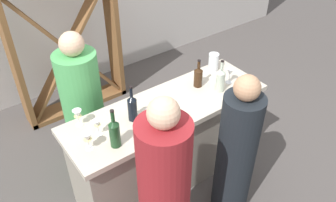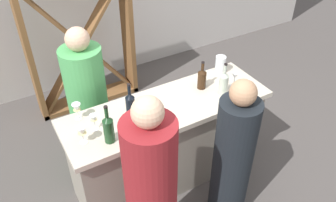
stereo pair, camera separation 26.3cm
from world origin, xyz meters
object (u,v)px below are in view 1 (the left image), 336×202
Objects in this scene: wine_rack at (68,49)px; wine_glass_far_left at (230,73)px; wine_bottle_leftmost_olive_green at (115,132)px; wine_glass_near_left at (243,81)px; person_center_guest at (164,197)px; wine_glass_far_right at (78,115)px; wine_glass_near_center at (150,114)px; wine_glass_near_right at (88,138)px; wine_bottle_center_amber_brown at (198,76)px; wine_glass_far_center at (97,125)px; water_pitcher at (213,62)px; person_left_guest at (236,153)px; wine_bottle_second_right_clear_pale at (221,79)px; person_right_guest at (84,110)px; wine_bottle_second_left_near_black at (132,107)px.

wine_glass_far_left is (0.93, -1.70, 0.19)m from wine_rack.
wine_bottle_leftmost_olive_green is 2.15× the size of wine_glass_near_left.
wine_bottle_leftmost_olive_green is at bearing 0.01° from person_center_guest.
wine_glass_far_left is at bearing 4.84° from wine_bottle_leftmost_olive_green.
person_center_guest is (0.21, -0.89, -0.27)m from wine_glass_far_right.
wine_glass_near_center is 1.07× the size of wine_glass_far_left.
wine_bottle_leftmost_olive_green is (-0.37, -1.81, 0.21)m from wine_rack.
wine_glass_near_right is at bearing 154.54° from wine_bottle_leftmost_olive_green.
wine_bottle_center_amber_brown is 1.07m from wine_glass_far_center.
wine_glass_far_center is at bearing -172.32° from water_pitcher.
water_pitcher is 1.00m from person_left_guest.
water_pitcher reaches higher than wine_glass_near_center.
wine_bottle_second_right_clear_pale reaches higher than wine_glass_near_center.
wine_bottle_second_right_clear_pale reaches higher than wine_glass_far_center.
wine_bottle_second_right_clear_pale is 1.98× the size of wine_glass_near_center.
person_right_guest reaches higher than wine_glass_near_center.
wine_glass_far_right is at bearing 179.58° from water_pitcher.
wine_glass_far_center is (-0.05, 0.19, -0.03)m from wine_bottle_leftmost_olive_green.
person_center_guest is (-1.05, -0.57, -0.29)m from wine_bottle_second_right_clear_pale.
water_pitcher reaches higher than wine_glass_near_left.
wine_bottle_leftmost_olive_green is 1.06× the size of wine_bottle_second_right_clear_pale.
wine_bottle_second_left_near_black is at bearing 5.49° from person_right_guest.
water_pitcher reaches higher than wine_glass_near_right.
wine_glass_near_right is 0.11× the size of person_left_guest.
wine_glass_far_center is at bearing 174.07° from wine_bottle_second_right_clear_pale.
wine_glass_far_left is (1.30, 0.11, -0.02)m from wine_bottle_leftmost_olive_green.
wine_bottle_leftmost_olive_green is 1.39m from water_pitcher.
wine_bottle_center_amber_brown is 1.78× the size of wine_glass_near_left.
wine_glass_far_right is 1.36m from person_left_guest.
water_pitcher is at bearing 22.74° from wine_bottle_center_amber_brown.
wine_bottle_second_right_clear_pale is at bearing 43.75° from person_right_guest.
wine_rack is 10.67× the size of wine_glass_near_right.
water_pitcher is at bearing 18.54° from wine_glass_near_center.
wine_bottle_center_amber_brown is at bearing -7.02° from wine_glass_far_right.
person_left_guest reaches higher than wine_glass_far_right.
wine_glass_near_center is 0.42m from wine_glass_far_center.
person_left_guest is at bearing -77.11° from wine_rack.
person_left_guest is at bearing -34.16° from wine_glass_far_center.
wine_rack reaches higher than wine_bottle_center_amber_brown.
person_left_guest reaches higher than wine_bottle_second_left_near_black.
wine_glass_far_left is 1.00× the size of wine_glass_far_right.
wine_bottle_second_right_clear_pale is 2.06× the size of wine_glass_near_right.
water_pitcher is (0.20, 0.31, -0.03)m from wine_bottle_second_right_clear_pale.
wine_bottle_leftmost_olive_green reaches higher than wine_glass_near_center.
wine_glass_far_center is 0.21m from wine_glass_far_right.
wine_glass_near_right is at bearing -179.09° from wine_glass_far_left.
wine_bottle_second_left_near_black is at bearing 166.86° from wine_glass_near_left.
person_right_guest is (-1.21, 0.72, -0.34)m from wine_glass_far_left.
wine_bottle_second_left_near_black reaches higher than wine_bottle_second_right_clear_pale.
wine_glass_near_left is 1.32m from person_center_guest.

